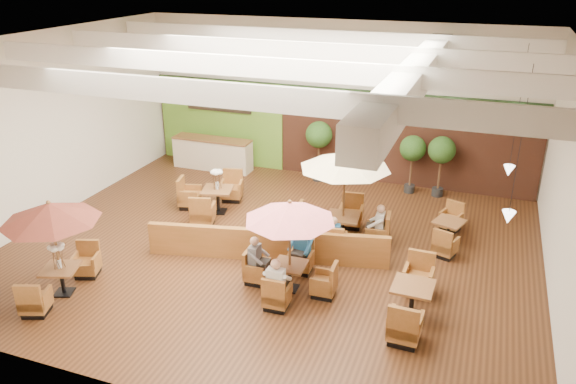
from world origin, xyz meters
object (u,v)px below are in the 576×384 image
at_px(table_2, 345,181).
at_px(topiary_0, 319,137).
at_px(diner_0, 277,279).
at_px(diner_4, 378,222).
at_px(table_1, 290,229).
at_px(topiary_2, 442,152).
at_px(service_counter, 213,154).
at_px(topiary_1, 413,151).
at_px(table_4, 412,301).
at_px(table_0, 52,224).
at_px(booth_divider, 267,245).
at_px(table_5, 448,232).
at_px(diner_3, 333,232).
at_px(table_3, 210,197).
at_px(diner_2, 257,255).
at_px(diner_1, 301,245).

height_order(table_2, topiary_0, table_2).
bearing_deg(diner_0, diner_4, 66.80).
height_order(table_1, topiary_2, table_1).
xyz_separation_m(service_counter, topiary_1, (7.32, 0.20, 0.90)).
height_order(service_counter, table_2, table_2).
bearing_deg(diner_4, diner_0, 153.66).
xyz_separation_m(table_4, diner_4, (-1.38, 2.93, 0.38)).
bearing_deg(table_0, diner_4, 17.52).
relative_size(table_0, topiary_0, 1.15).
bearing_deg(topiary_1, booth_divider, -114.92).
relative_size(table_0, topiary_2, 1.20).
xyz_separation_m(table_2, topiary_2, (2.13, 4.25, -0.29)).
relative_size(service_counter, table_5, 1.27).
bearing_deg(diner_4, table_4, -158.68).
bearing_deg(table_2, table_0, -145.24).
bearing_deg(topiary_2, topiary_0, 180.00).
bearing_deg(diner_0, diner_3, 77.96).
height_order(table_0, table_2, table_2).
xyz_separation_m(table_3, table_5, (7.19, 0.38, -0.14)).
distance_m(service_counter, topiary_1, 7.38).
bearing_deg(topiary_2, booth_divider, -121.81).
bearing_deg(topiary_2, diner_0, -108.61).
xyz_separation_m(table_5, diner_4, (-1.80, -0.93, 0.44)).
distance_m(table_1, diner_2, 1.21).
xyz_separation_m(service_counter, table_3, (1.71, -3.50, -0.13)).
bearing_deg(service_counter, topiary_1, 1.56).
bearing_deg(diner_1, table_5, -131.80).
xyz_separation_m(table_5, topiary_1, (-1.58, 3.32, 1.16)).
bearing_deg(diner_2, table_5, 131.71).
height_order(service_counter, table_1, table_1).
height_order(booth_divider, table_0, table_0).
xyz_separation_m(booth_divider, topiary_2, (3.71, 5.97, 1.09)).
height_order(topiary_0, diner_2, topiary_0).
xyz_separation_m(table_0, table_5, (8.27, 5.79, -1.49)).
relative_size(topiary_2, diner_1, 2.55).
distance_m(service_counter, diner_1, 8.22).
height_order(table_2, topiary_1, table_2).
distance_m(table_3, diner_4, 5.43).
height_order(table_3, topiary_0, topiary_0).
height_order(service_counter, diner_3, diner_3).
distance_m(booth_divider, diner_4, 3.10).
relative_size(topiary_2, diner_0, 2.52).
bearing_deg(diner_4, topiary_0, 31.48).
relative_size(table_0, diner_1, 3.07).
height_order(table_0, diner_4, table_0).
height_order(topiary_2, diner_1, topiary_2).
relative_size(topiary_1, diner_2, 2.59).
relative_size(booth_divider, table_1, 2.72).
relative_size(service_counter, booth_divider, 0.47).
bearing_deg(table_4, diner_2, 179.89).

